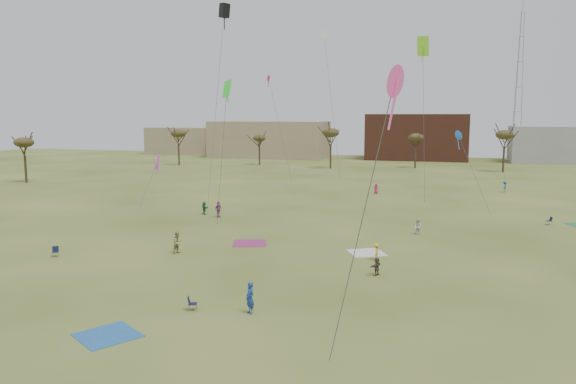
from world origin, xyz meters
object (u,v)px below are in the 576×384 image
(flyer_near_right, at_px, (250,298))
(camp_chair_right, at_px, (549,222))
(radio_tower, at_px, (518,86))
(camp_chair_center, at_px, (192,306))
(camp_chair_left, at_px, (56,254))

(flyer_near_right, relative_size, camp_chair_right, 2.22)
(camp_chair_right, relative_size, radio_tower, 0.02)
(camp_chair_center, xyz_separation_m, radio_tower, (32.12, 126.67, 18.95))
(camp_chair_right, bearing_deg, camp_chair_center, -53.08)
(flyer_near_right, relative_size, camp_chair_center, 2.22)
(camp_chair_center, height_order, radio_tower, radio_tower)
(flyer_near_right, xyz_separation_m, radio_tower, (28.57, 126.21, 18.24))
(camp_chair_center, bearing_deg, camp_chair_right, -57.93)
(flyer_near_right, height_order, radio_tower, radio_tower)
(flyer_near_right, bearing_deg, radio_tower, 118.82)
(camp_chair_center, distance_m, radio_tower, 132.04)
(flyer_near_right, relative_size, camp_chair_left, 2.22)
(radio_tower, bearing_deg, camp_chair_left, -112.40)
(camp_chair_left, height_order, radio_tower, radio_tower)
(radio_tower, bearing_deg, flyer_near_right, -102.75)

